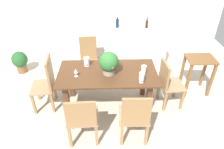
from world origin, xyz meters
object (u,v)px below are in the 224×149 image
at_px(flower_centerpiece, 109,63).
at_px(crystal_vase_right, 142,77).
at_px(crystal_vase_left, 87,61).
at_px(chair_foot_end, 168,82).
at_px(dining_table, 108,78).
at_px(chair_near_right, 135,116).
at_px(crystal_vase_center_near, 144,69).
at_px(kitchen_counter, 128,47).
at_px(chair_head_end, 47,81).
at_px(wine_glass, 76,71).
at_px(chair_far_left, 89,58).
at_px(wine_bottle_amber, 117,23).
at_px(chair_near_left, 82,118).
at_px(wine_bottle_clear, 147,24).
at_px(potted_plant_floor, 20,61).
at_px(wine_bottle_tall, 138,25).
at_px(side_table, 198,68).

height_order(flower_centerpiece, crystal_vase_right, flower_centerpiece).
bearing_deg(crystal_vase_left, chair_foot_end, -9.37).
relative_size(dining_table, chair_near_right, 1.82).
bearing_deg(crystal_vase_center_near, crystal_vase_right, -106.46).
distance_m(flower_centerpiece, kitchen_counter, 1.77).
relative_size(chair_head_end, chair_near_right, 1.08).
distance_m(chair_foot_end, wine_glass, 1.70).
relative_size(chair_far_left, crystal_vase_left, 5.98).
xyz_separation_m(chair_near_right, crystal_vase_center_near, (0.24, 0.81, 0.31)).
bearing_deg(wine_bottle_amber, chair_foot_end, -62.75).
bearing_deg(wine_bottle_amber, kitchen_counter, -17.80).
distance_m(chair_near_left, crystal_vase_right, 1.16).
distance_m(flower_centerpiece, wine_bottle_amber, 1.72).
bearing_deg(dining_table, wine_bottle_clear, 59.46).
bearing_deg(wine_bottle_clear, potted_plant_floor, -172.96).
distance_m(dining_table, chair_near_right, 0.97).
bearing_deg(dining_table, chair_head_end, 179.50).
bearing_deg(chair_near_right, wine_glass, -38.19).
distance_m(dining_table, crystal_vase_center_near, 0.68).
distance_m(wine_bottle_tall, side_table, 1.68).
height_order(chair_far_left, wine_bottle_amber, wine_bottle_amber).
relative_size(chair_near_left, wine_bottle_tall, 4.37).
bearing_deg(wine_glass, wine_bottle_tall, 52.40).
bearing_deg(chair_near_right, chair_near_left, 0.97).
xyz_separation_m(chair_far_left, wine_bottle_clear, (1.36, 0.74, 0.49)).
bearing_deg(chair_foot_end, wine_bottle_amber, 22.73).
xyz_separation_m(chair_far_left, crystal_vase_right, (0.96, -1.20, 0.31)).
xyz_separation_m(dining_table, crystal_vase_left, (-0.38, 0.24, 0.22)).
xyz_separation_m(chair_near_right, wine_bottle_amber, (-0.14, 2.56, 0.51)).
xyz_separation_m(chair_foot_end, wine_bottle_tall, (-0.38, 1.57, 0.51)).
bearing_deg(chair_near_left, flower_centerpiece, -119.11).
relative_size(wine_bottle_tall, side_table, 0.27).
xyz_separation_m(flower_centerpiece, crystal_vase_right, (0.53, -0.28, -0.10)).
bearing_deg(crystal_vase_center_near, potted_plant_floor, 154.24).
relative_size(chair_far_left, crystal_vase_center_near, 6.21).
bearing_deg(chair_near_right, crystal_vase_right, -104.65).
bearing_deg(wine_bottle_amber, crystal_vase_right, -81.38).
bearing_deg(chair_foot_end, chair_head_end, 85.06).
height_order(crystal_vase_left, potted_plant_floor, crystal_vase_left).
relative_size(flower_centerpiece, wine_glass, 2.81).
height_order(chair_near_right, crystal_vase_center_near, chair_near_right).
xyz_separation_m(chair_far_left, kitchen_counter, (0.94, 0.70, -0.08)).
relative_size(wine_glass, kitchen_counter, 0.08).
bearing_deg(potted_plant_floor, crystal_vase_left, -30.53).
xyz_separation_m(chair_near_left, potted_plant_floor, (-1.69, 2.12, -0.22)).
xyz_separation_m(chair_foot_end, potted_plant_floor, (-3.20, 1.25, -0.23)).
bearing_deg(side_table, chair_head_end, -172.79).
distance_m(chair_foot_end, potted_plant_floor, 3.45).
height_order(chair_near_left, crystal_vase_center_near, chair_near_left).
bearing_deg(side_table, wine_bottle_amber, 140.74).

